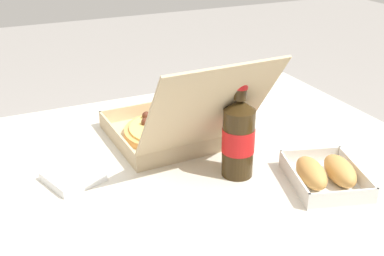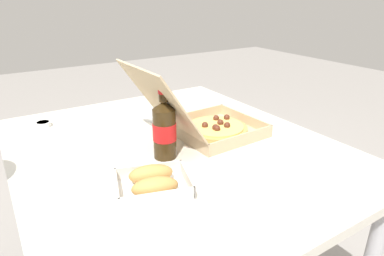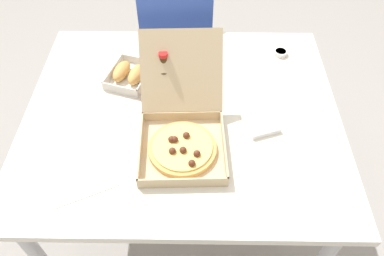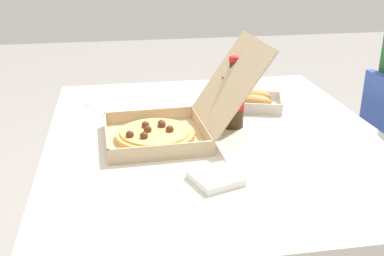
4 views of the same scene
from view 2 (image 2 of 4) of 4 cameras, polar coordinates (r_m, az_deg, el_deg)
dining_table at (r=1.18m, az=-3.17°, el=-6.12°), size 1.18×1.01×0.71m
pizza_box_open at (r=1.20m, az=2.56°, el=0.66°), size 0.31×0.47×0.29m
bread_side_box at (r=0.89m, az=-6.71°, el=-9.20°), size 0.20×0.23×0.06m
cola_bottle at (r=1.03m, az=-4.74°, el=-0.24°), size 0.07×0.07×0.22m
paper_menu at (r=1.11m, az=19.08°, el=-5.05°), size 0.25×0.23×0.00m
napkin_pile at (r=1.40m, az=-6.65°, el=2.30°), size 0.14×0.14×0.02m
dipping_sauce_cup at (r=1.42m, az=-24.17°, el=0.63°), size 0.06×0.06×0.02m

